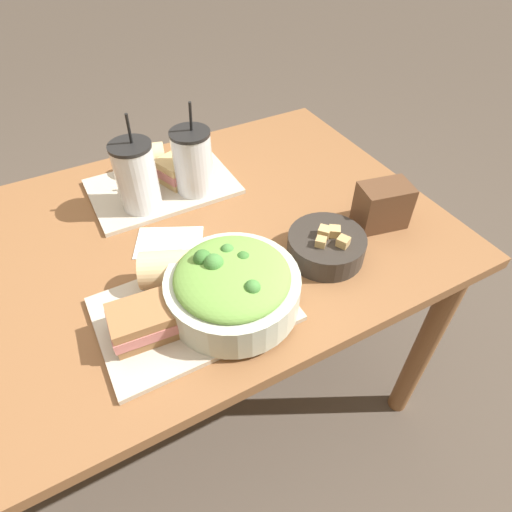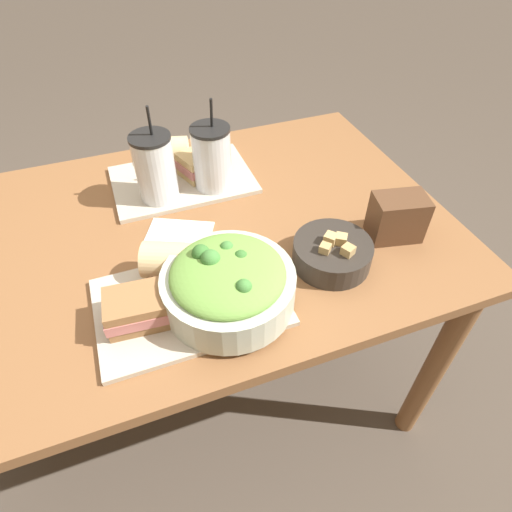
# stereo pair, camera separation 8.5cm
# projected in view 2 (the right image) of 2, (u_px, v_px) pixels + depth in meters

# --- Properties ---
(ground_plane) EXTENTS (12.00, 12.00, 0.00)m
(ground_plane) POSITION_uv_depth(u_px,v_px,m) (197.00, 389.00, 1.53)
(ground_plane) COLOR #4C4238
(dining_table) EXTENTS (1.37, 0.85, 0.74)m
(dining_table) POSITION_uv_depth(u_px,v_px,m) (173.00, 264.00, 1.08)
(dining_table) COLOR brown
(dining_table) RESTS_ON ground_plane
(tray_near) EXTENTS (0.37, 0.25, 0.01)m
(tray_near) POSITION_uv_depth(u_px,v_px,m) (191.00, 302.00, 0.86)
(tray_near) COLOR #BCB29E
(tray_near) RESTS_ON dining_table
(tray_far) EXTENTS (0.37, 0.25, 0.01)m
(tray_far) POSITION_uv_depth(u_px,v_px,m) (183.00, 180.00, 1.17)
(tray_far) COLOR #BCB29E
(tray_far) RESTS_ON dining_table
(salad_bowl) EXTENTS (0.26, 0.26, 0.12)m
(salad_bowl) POSITION_uv_depth(u_px,v_px,m) (228.00, 283.00, 0.82)
(salad_bowl) COLOR beige
(salad_bowl) RESTS_ON tray_near
(soup_bowl) EXTENTS (0.17, 0.17, 0.08)m
(soup_bowl) POSITION_uv_depth(u_px,v_px,m) (332.00, 252.00, 0.93)
(soup_bowl) COLOR #2D2823
(soup_bowl) RESTS_ON dining_table
(sandwich_near) EXTENTS (0.14, 0.10, 0.06)m
(sandwich_near) POSITION_uv_depth(u_px,v_px,m) (140.00, 308.00, 0.80)
(sandwich_near) COLOR olive
(sandwich_near) RESTS_ON tray_near
(baguette_near) EXTENTS (0.14, 0.12, 0.08)m
(baguette_near) POSITION_uv_depth(u_px,v_px,m) (174.00, 261.00, 0.88)
(baguette_near) COLOR #DBBC84
(baguette_near) RESTS_ON tray_near
(sandwich_far) EXTENTS (0.15, 0.12, 0.06)m
(sandwich_far) POSITION_uv_depth(u_px,v_px,m) (202.00, 162.00, 1.16)
(sandwich_far) COLOR tan
(sandwich_far) RESTS_ON tray_far
(baguette_far) EXTENTS (0.11, 0.10, 0.08)m
(baguette_far) POSITION_uv_depth(u_px,v_px,m) (173.00, 151.00, 1.19)
(baguette_far) COLOR #DBBC84
(baguette_far) RESTS_ON tray_far
(drink_cup_dark) EXTENTS (0.10, 0.10, 0.24)m
(drink_cup_dark) POSITION_uv_depth(u_px,v_px,m) (155.00, 170.00, 1.05)
(drink_cup_dark) COLOR silver
(drink_cup_dark) RESTS_ON tray_far
(drink_cup_red) EXTENTS (0.10, 0.10, 0.24)m
(drink_cup_red) POSITION_uv_depth(u_px,v_px,m) (212.00, 159.00, 1.09)
(drink_cup_red) COLOR silver
(drink_cup_red) RESTS_ON tray_far
(chip_bag) EXTENTS (0.13, 0.10, 0.11)m
(chip_bag) POSITION_uv_depth(u_px,v_px,m) (397.00, 217.00, 0.98)
(chip_bag) COLOR brown
(chip_bag) RESTS_ON dining_table
(napkin_folded) EXTENTS (0.18, 0.16, 0.00)m
(napkin_folded) POSITION_uv_depth(u_px,v_px,m) (179.00, 235.00, 1.01)
(napkin_folded) COLOR white
(napkin_folded) RESTS_ON dining_table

